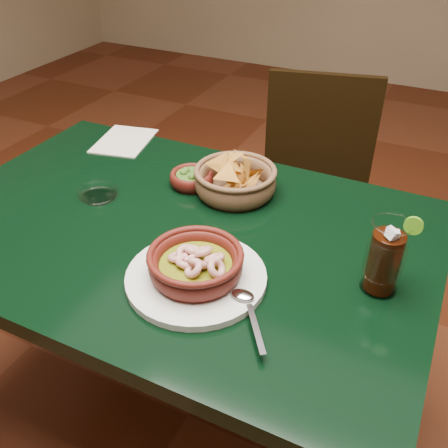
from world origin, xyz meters
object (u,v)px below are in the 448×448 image
at_px(shrimp_plate, 196,267).
at_px(cola_drink, 385,257).
at_px(dining_chair, 312,194).
at_px(dining_table, 177,258).
at_px(chip_basket, 236,180).

relative_size(shrimp_plate, cola_drink, 1.95).
height_order(dining_chair, shrimp_plate, dining_chair).
height_order(dining_table, chip_basket, chip_basket).
distance_m(dining_table, dining_chair, 0.74).
bearing_deg(shrimp_plate, cola_drink, 22.42).
bearing_deg(cola_drink, shrimp_plate, -157.58).
relative_size(chip_basket, cola_drink, 1.35).
height_order(dining_chair, chip_basket, chip_basket).
bearing_deg(dining_chair, chip_basket, -98.31).
relative_size(dining_chair, shrimp_plate, 2.53).
height_order(chip_basket, cola_drink, cola_drink).
height_order(dining_table, dining_chair, dining_chair).
bearing_deg(dining_table, dining_chair, 78.68).
height_order(shrimp_plate, cola_drink, cola_drink).
bearing_deg(cola_drink, chip_basket, 153.42).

